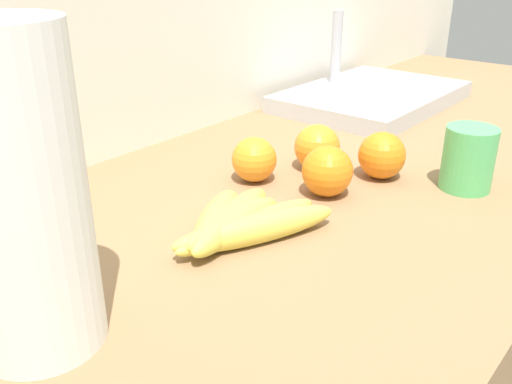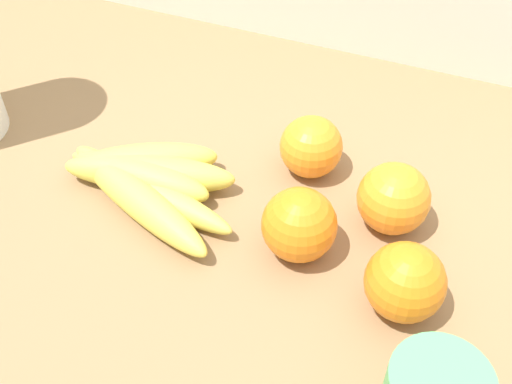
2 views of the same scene
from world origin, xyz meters
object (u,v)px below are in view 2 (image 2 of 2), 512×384
object	(u,v)px
orange_back_right	(299,225)
orange_back_left	(311,147)
banana_bunch	(144,179)
orange_center	(405,282)
orange_front	(394,199)

from	to	relation	value
orange_back_right	orange_back_left	xyz separation A→B (m)	(-0.03, 0.12, -0.00)
banana_bunch	orange_back_right	bearing A→B (deg)	-4.80
orange_back_right	orange_center	bearing A→B (deg)	-14.91
orange_front	orange_center	xyz separation A→B (m)	(0.03, -0.10, -0.00)
orange_back_right	orange_back_left	size ratio (longest dim) A/B	1.07
orange_back_left	orange_center	bearing A→B (deg)	-46.83
orange_front	orange_center	bearing A→B (deg)	-71.22
orange_front	orange_center	size ratio (longest dim) A/B	1.01
banana_bunch	orange_back_left	distance (m)	0.19
orange_back_left	orange_front	xyz separation A→B (m)	(0.10, -0.05, 0.00)
orange_back_right	orange_front	size ratio (longest dim) A/B	1.00
orange_front	orange_back_right	bearing A→B (deg)	-137.93
banana_bunch	orange_center	world-z (taller)	orange_center
orange_front	orange_back_left	bearing A→B (deg)	155.50
orange_front	banana_bunch	bearing A→B (deg)	-168.19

